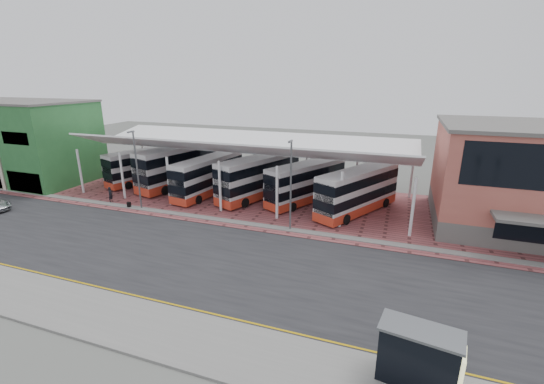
# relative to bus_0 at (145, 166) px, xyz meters

# --- Properties ---
(ground) EXTENTS (140.00, 140.00, 0.00)m
(ground) POSITION_rel_bus_0_xyz_m (20.02, -14.88, -2.15)
(ground) COLOR #4E504B
(road) EXTENTS (120.00, 14.00, 0.02)m
(road) POSITION_rel_bus_0_xyz_m (20.02, -15.88, -2.14)
(road) COLOR black
(road) RESTS_ON ground
(forecourt) EXTENTS (72.00, 16.00, 0.06)m
(forecourt) POSITION_rel_bus_0_xyz_m (22.02, -1.88, -2.12)
(forecourt) COLOR brown
(forecourt) RESTS_ON ground
(sidewalk) EXTENTS (120.00, 4.00, 0.14)m
(sidewalk) POSITION_rel_bus_0_xyz_m (20.02, -23.88, -2.08)
(sidewalk) COLOR slate
(sidewalk) RESTS_ON ground
(north_kerb) EXTENTS (120.00, 0.80, 0.14)m
(north_kerb) POSITION_rel_bus_0_xyz_m (20.02, -8.68, -2.08)
(north_kerb) COLOR slate
(north_kerb) RESTS_ON ground
(yellow_line_near) EXTENTS (120.00, 0.12, 0.01)m
(yellow_line_near) POSITION_rel_bus_0_xyz_m (20.02, -21.88, -2.12)
(yellow_line_near) COLOR #BB9007
(yellow_line_near) RESTS_ON road
(yellow_line_far) EXTENTS (120.00, 0.12, 0.01)m
(yellow_line_far) POSITION_rel_bus_0_xyz_m (20.02, -21.58, -2.12)
(yellow_line_far) COLOR #BB9007
(yellow_line_far) RESTS_ON road
(canopy) EXTENTS (37.00, 11.63, 7.07)m
(canopy) POSITION_rel_bus_0_xyz_m (14.02, -0.95, 3.65)
(canopy) COLOR silver
(canopy) RESTS_ON ground
(shop_green) EXTENTS (6.40, 10.20, 10.22)m
(shop_green) POSITION_rel_bus_0_xyz_m (-9.98, -3.91, 2.97)
(shop_green) COLOR #2C6C34
(shop_green) RESTS_ON ground
(shop_cream) EXTENTS (6.40, 10.20, 10.22)m
(shop_cream) POSITION_rel_bus_0_xyz_m (-16.48, -3.91, 2.97)
(shop_cream) COLOR beige
(shop_cream) RESTS_ON ground
(lamp_west) EXTENTS (0.16, 0.90, 8.07)m
(lamp_west) POSITION_rel_bus_0_xyz_m (6.02, -8.61, 2.21)
(lamp_west) COLOR #54575B
(lamp_west) RESTS_ON ground
(lamp_east) EXTENTS (0.16, 0.90, 8.07)m
(lamp_east) POSITION_rel_bus_0_xyz_m (22.02, -8.61, 2.21)
(lamp_east) COLOR #54575B
(lamp_east) RESTS_ON ground
(bus_0) EXTENTS (5.58, 10.40, 4.20)m
(bus_0) POSITION_rel_bus_0_xyz_m (0.00, 0.00, 0.00)
(bus_0) COLOR silver
(bus_0) RESTS_ON forecourt
(bus_1) EXTENTS (5.63, 12.31, 4.94)m
(bus_1) POSITION_rel_bus_0_xyz_m (5.19, 0.13, 0.37)
(bus_1) COLOR silver
(bus_1) RESTS_ON forecourt
(bus_2) EXTENTS (4.03, 10.71, 4.31)m
(bus_2) POSITION_rel_bus_0_xyz_m (10.14, -1.86, 0.05)
(bus_2) COLOR silver
(bus_2) RESTS_ON forecourt
(bus_3) EXTENTS (6.44, 11.40, 4.62)m
(bus_3) POSITION_rel_bus_0_xyz_m (16.01, -0.89, 0.21)
(bus_3) COLOR silver
(bus_3) RESTS_ON forecourt
(bus_4) EXTENTS (6.82, 10.27, 4.25)m
(bus_4) POSITION_rel_bus_0_xyz_m (21.36, -0.67, 0.02)
(bus_4) COLOR silver
(bus_4) RESTS_ON forecourt
(bus_5) EXTENTS (7.10, 10.60, 4.40)m
(bus_5) POSITION_rel_bus_0_xyz_m (27.00, -2.14, 0.10)
(bus_5) COLOR silver
(bus_5) RESTS_ON forecourt
(pedestrian) EXTENTS (0.44, 0.63, 1.66)m
(pedestrian) POSITION_rel_bus_0_xyz_m (1.52, -7.91, -1.26)
(pedestrian) COLOR black
(pedestrian) RESTS_ON forecourt
(suitcase) EXTENTS (0.34, 0.25, 0.59)m
(suitcase) POSITION_rel_bus_0_xyz_m (4.61, -8.77, -1.79)
(suitcase) COLOR black
(suitcase) RESTS_ON forecourt
(bus_shelter) EXTENTS (3.63, 2.08, 2.75)m
(bus_shelter) POSITION_rel_bus_0_xyz_m (32.42, -23.35, -0.29)
(bus_shelter) COLOR black
(bus_shelter) RESTS_ON sidewalk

